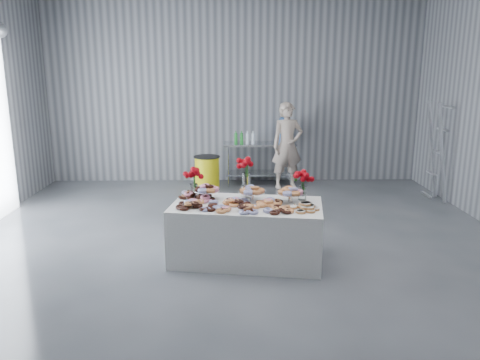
% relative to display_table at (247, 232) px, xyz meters
% --- Properties ---
extents(ground, '(9.00, 9.00, 0.00)m').
position_rel_display_table_xyz_m(ground, '(-0.12, -0.03, -0.38)').
color(ground, '#3C3F44').
rests_on(ground, ground).
extents(room_walls, '(8.04, 9.04, 4.02)m').
position_rel_display_table_xyz_m(room_walls, '(-0.40, 0.04, 2.26)').
color(room_walls, gray).
rests_on(room_walls, ground).
extents(display_table, '(2.03, 1.28, 0.75)m').
position_rel_display_table_xyz_m(display_table, '(0.00, 0.00, 0.00)').
color(display_table, white).
rests_on(display_table, ground).
extents(prep_table, '(1.50, 0.60, 0.90)m').
position_rel_display_table_xyz_m(prep_table, '(0.40, 4.07, 0.24)').
color(prep_table, silver).
rests_on(prep_table, ground).
extents(donut_mounds, '(1.91, 1.07, 0.09)m').
position_rel_display_table_xyz_m(donut_mounds, '(0.00, -0.05, 0.42)').
color(donut_mounds, '#E38A53').
rests_on(donut_mounds, display_table).
extents(cake_stand_left, '(0.36, 0.36, 0.17)m').
position_rel_display_table_xyz_m(cake_stand_left, '(-0.52, 0.23, 0.52)').
color(cake_stand_left, silver).
rests_on(cake_stand_left, display_table).
extents(cake_stand_mid, '(0.36, 0.36, 0.17)m').
position_rel_display_table_xyz_m(cake_stand_mid, '(0.07, 0.14, 0.52)').
color(cake_stand_mid, silver).
rests_on(cake_stand_mid, display_table).
extents(cake_stand_right, '(0.36, 0.36, 0.17)m').
position_rel_display_table_xyz_m(cake_stand_right, '(0.57, 0.06, 0.52)').
color(cake_stand_right, silver).
rests_on(cake_stand_right, display_table).
extents(danish_pile, '(0.48, 0.48, 0.11)m').
position_rel_display_table_xyz_m(danish_pile, '(0.72, -0.26, 0.43)').
color(danish_pile, silver).
rests_on(danish_pile, display_table).
extents(bouquet_left, '(0.26, 0.26, 0.42)m').
position_rel_display_table_xyz_m(bouquet_left, '(-0.70, 0.36, 0.67)').
color(bouquet_left, white).
rests_on(bouquet_left, display_table).
extents(bouquet_right, '(0.26, 0.26, 0.42)m').
position_rel_display_table_xyz_m(bouquet_right, '(0.74, 0.19, 0.67)').
color(bouquet_right, white).
rests_on(bouquet_right, display_table).
extents(bouquet_center, '(0.26, 0.26, 0.57)m').
position_rel_display_table_xyz_m(bouquet_center, '(0.00, 0.35, 0.75)').
color(bouquet_center, silver).
rests_on(bouquet_center, display_table).
extents(water_jug, '(0.28, 0.28, 0.55)m').
position_rel_display_table_xyz_m(water_jug, '(0.90, 4.07, 0.77)').
color(water_jug, '#417CDE').
rests_on(water_jug, prep_table).
extents(drink_bottles, '(0.54, 0.08, 0.27)m').
position_rel_display_table_xyz_m(drink_bottles, '(0.08, 3.97, 0.66)').
color(drink_bottles, '#268C33').
rests_on(drink_bottles, prep_table).
extents(person, '(0.72, 0.55, 1.78)m').
position_rel_display_table_xyz_m(person, '(0.96, 3.77, 0.51)').
color(person, '#CC8C93').
rests_on(person, ground).
extents(trash_barrel, '(0.54, 0.54, 0.69)m').
position_rel_display_table_xyz_m(trash_barrel, '(-0.70, 3.65, -0.03)').
color(trash_barrel, yellow).
rests_on(trash_barrel, ground).
extents(stepladder, '(0.52, 0.47, 1.88)m').
position_rel_display_table_xyz_m(stepladder, '(3.63, 2.75, 0.56)').
color(stepladder, silver).
rests_on(stepladder, ground).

